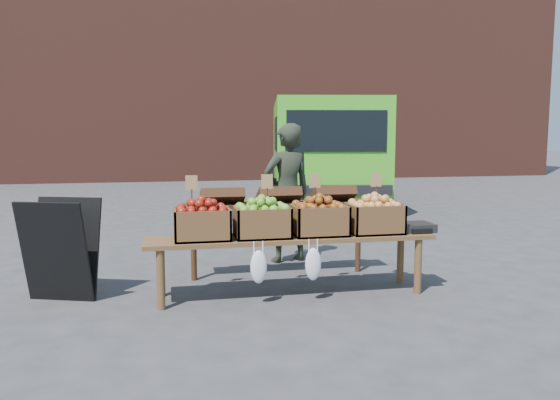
{
  "coord_description": "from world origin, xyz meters",
  "views": [
    {
      "loc": [
        -1.96,
        -5.02,
        1.51
      ],
      "look_at": [
        -0.84,
        0.39,
        0.85
      ],
      "focal_mm": 35.0,
      "sensor_mm": 36.0,
      "label": 1
    }
  ],
  "objects": [
    {
      "name": "vendor",
      "position": [
        -0.57,
        1.26,
        0.82
      ],
      "size": [
        0.68,
        0.54,
        1.65
      ],
      "primitive_type": "imported",
      "rotation": [
        0.0,
        0.0,
        3.41
      ],
      "color": "#242B1F",
      "rests_on": "ground"
    },
    {
      "name": "display_bench",
      "position": [
        -0.84,
        -0.11,
        0.28
      ],
      "size": [
        2.7,
        0.56,
        0.57
      ],
      "primitive_type": null,
      "color": "brown",
      "rests_on": "ground"
    },
    {
      "name": "back_table",
      "position": [
        -0.81,
        0.61,
        0.52
      ],
      "size": [
        2.1,
        0.44,
        1.04
      ],
      "primitive_type": null,
      "color": "#3E2313",
      "rests_on": "ground"
    },
    {
      "name": "crate_red_apples",
      "position": [
        -0.57,
        -0.11,
        0.71
      ],
      "size": [
        0.5,
        0.4,
        0.28
      ],
      "primitive_type": null,
      "color": "#913E13",
      "rests_on": "display_bench"
    },
    {
      "name": "weighing_scale",
      "position": [
        0.41,
        -0.11,
        0.61
      ],
      "size": [
        0.34,
        0.3,
        0.08
      ],
      "primitive_type": "cube",
      "color": "black",
      "rests_on": "display_bench"
    },
    {
      "name": "ground",
      "position": [
        0.0,
        0.0,
        0.0
      ],
      "size": [
        80.0,
        80.0,
        0.0
      ],
      "primitive_type": "plane",
      "color": "#3E3E40"
    },
    {
      "name": "crate_golden_apples",
      "position": [
        -1.67,
        -0.11,
        0.71
      ],
      "size": [
        0.5,
        0.4,
        0.28
      ],
      "primitive_type": null,
      "color": "maroon",
      "rests_on": "display_bench"
    },
    {
      "name": "brick_building",
      "position": [
        0.0,
        15.0,
        5.0
      ],
      "size": [
        24.0,
        4.0,
        10.0
      ],
      "primitive_type": "cube",
      "color": "brown",
      "rests_on": "ground"
    },
    {
      "name": "chalkboard_sign",
      "position": [
        -2.93,
        0.16,
        0.47
      ],
      "size": [
        0.7,
        0.53,
        0.95
      ],
      "primitive_type": null,
      "rotation": [
        0.0,
        0.0,
        -0.34
      ],
      "color": "black",
      "rests_on": "ground"
    },
    {
      "name": "delivery_van",
      "position": [
        1.3,
        6.25,
        1.09
      ],
      "size": [
        3.07,
        5.2,
        2.19
      ],
      "primitive_type": null,
      "rotation": [
        0.0,
        0.0,
        -0.18
      ],
      "color": "green",
      "rests_on": "ground"
    },
    {
      "name": "crate_green_apples",
      "position": [
        -0.02,
        -0.11,
        0.71
      ],
      "size": [
        0.5,
        0.4,
        0.28
      ],
      "primitive_type": null,
      "color": "gold",
      "rests_on": "display_bench"
    },
    {
      "name": "crate_russet_pears",
      "position": [
        -1.12,
        -0.11,
        0.71
      ],
      "size": [
        0.5,
        0.4,
        0.28
      ],
      "primitive_type": null,
      "color": "#5B961E",
      "rests_on": "display_bench"
    }
  ]
}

